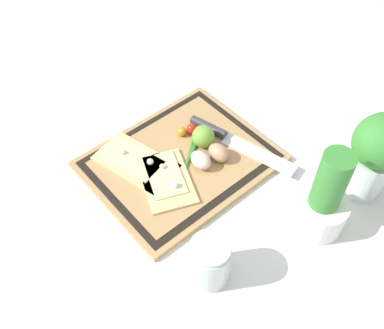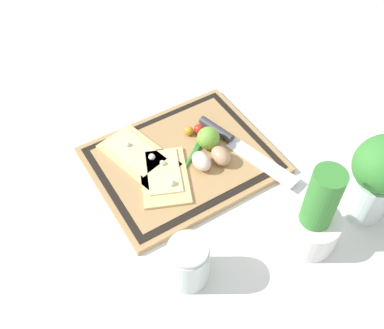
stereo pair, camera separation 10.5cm
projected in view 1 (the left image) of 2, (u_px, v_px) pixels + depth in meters
ground_plane at (181, 163)px, 1.09m from camera, size 6.00×6.00×0.00m
cutting_board at (181, 161)px, 1.09m from camera, size 0.42×0.34×0.02m
pizza_slice_near at (135, 161)px, 1.07m from camera, size 0.15×0.21×0.02m
pizza_slice_far at (166, 179)px, 1.04m from camera, size 0.16×0.20×0.02m
knife at (224, 135)px, 1.12m from camera, size 0.10×0.29×0.02m
egg_brown at (218, 153)px, 1.07m from camera, size 0.04×0.06×0.04m
egg_pink at (201, 160)px, 1.05m from camera, size 0.04×0.06×0.04m
lime at (204, 137)px, 1.09m from camera, size 0.06×0.06×0.06m
cherry_tomato_red at (192, 129)px, 1.13m from camera, size 0.03×0.03×0.03m
cherry_tomato_yellow at (182, 132)px, 1.12m from camera, size 0.02×0.02×0.02m
scallion_bunch at (186, 164)px, 1.07m from camera, size 0.21×0.15×0.01m
herb_pot at (323, 203)px, 0.93m from camera, size 0.12×0.12×0.22m
sauce_jar at (209, 263)px, 0.87m from camera, size 0.08×0.08×0.11m
herb_glass at (378, 152)px, 0.95m from camera, size 0.14×0.12×0.22m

